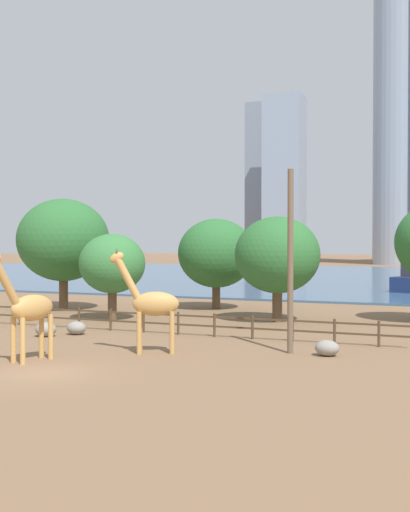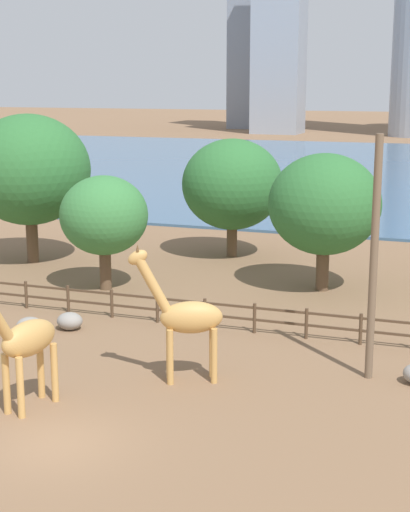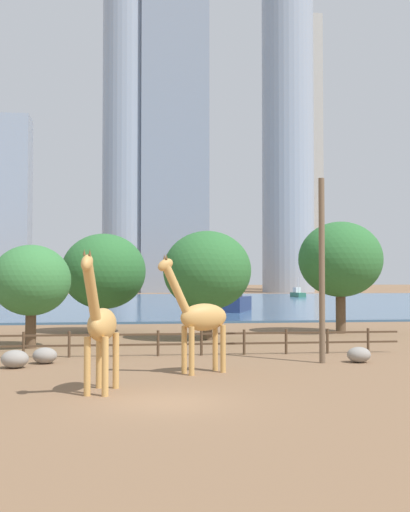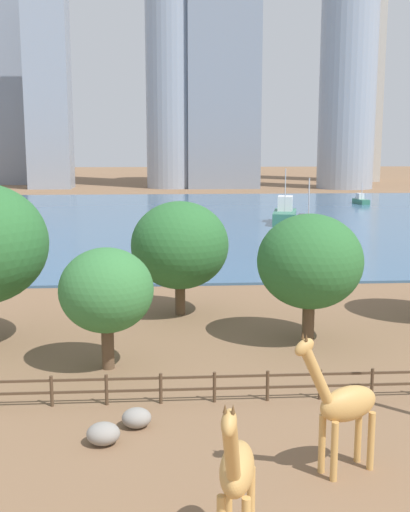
# 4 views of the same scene
# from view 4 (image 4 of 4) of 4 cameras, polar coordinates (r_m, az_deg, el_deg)

# --- Properties ---
(ground_plane) EXTENTS (400.00, 400.00, 0.00)m
(ground_plane) POSITION_cam_4_polar(r_m,az_deg,el_deg) (93.81, -1.36, 3.50)
(ground_plane) COLOR brown
(harbor_water) EXTENTS (180.00, 86.00, 0.20)m
(harbor_water) POSITION_cam_4_polar(r_m,az_deg,el_deg) (90.83, -1.28, 3.35)
(harbor_water) COLOR #3D6084
(harbor_water) RESTS_ON ground
(giraffe_tall) EXTENTS (3.30, 1.96, 4.96)m
(giraffe_tall) POSITION_cam_4_polar(r_m,az_deg,el_deg) (21.59, 12.21, -12.77)
(giraffe_tall) COLOR tan
(giraffe_tall) RESTS_ON ground
(giraffe_companion) EXTENTS (1.36, 3.55, 4.93)m
(giraffe_companion) POSITION_cam_4_polar(r_m,az_deg,el_deg) (17.24, 2.80, -18.64)
(giraffe_companion) COLOR tan
(giraffe_companion) RESTS_ON ground
(boulder_by_pole) EXTENTS (1.12, 1.00, 0.75)m
(boulder_by_pole) POSITION_cam_4_polar(r_m,az_deg,el_deg) (25.13, -6.11, -14.11)
(boulder_by_pole) COLOR gray
(boulder_by_pole) RESTS_ON ground
(boulder_small) EXTENTS (1.20, 1.07, 0.80)m
(boulder_small) POSITION_cam_4_polar(r_m,az_deg,el_deg) (24.00, -9.03, -15.33)
(boulder_small) COLOR gray
(boulder_small) RESTS_ON ground
(enclosure_fence) EXTENTS (26.12, 0.14, 1.30)m
(enclosure_fence) POSITION_cam_4_polar(r_m,az_deg,el_deg) (27.23, 4.18, -11.25)
(enclosure_fence) COLOR #4C3826
(enclosure_fence) RESTS_ON ground
(tree_center_broad) EXTENTS (6.04, 6.04, 7.13)m
(tree_center_broad) POSITION_cam_4_polar(r_m,az_deg,el_deg) (39.58, -2.25, 0.95)
(tree_center_broad) COLOR brown
(tree_center_broad) RESTS_ON ground
(tree_right_tall) EXTENTS (4.45, 4.45, 5.84)m
(tree_right_tall) POSITION_cam_4_polar(r_m,az_deg,el_deg) (30.41, -8.77, -3.06)
(tree_right_tall) COLOR brown
(tree_right_tall) RESTS_ON ground
(tree_right_small) EXTENTS (5.63, 5.63, 6.96)m
(tree_right_small) POSITION_cam_4_polar(r_m,az_deg,el_deg) (34.52, 9.31, -0.50)
(tree_right_small) COLOR brown
(tree_right_small) RESTS_ON ground
(boat_ferry) EXTENTS (5.33, 8.29, 7.02)m
(boat_ferry) POSITION_cam_4_polar(r_m,az_deg,el_deg) (64.95, 9.06, 1.69)
(boat_ferry) COLOR navy
(boat_ferry) RESTS_ON harbor_water
(boat_sailboat) EXTENTS (2.04, 4.28, 3.70)m
(boat_sailboat) POSITION_cam_4_polar(r_m,az_deg,el_deg) (115.23, 13.68, 4.84)
(boat_sailboat) COLOR #337259
(boat_sailboat) RESTS_ON harbor_water
(boat_tug) EXTENTS (4.55, 8.42, 7.18)m
(boat_tug) POSITION_cam_4_polar(r_m,az_deg,el_deg) (85.31, 7.11, 3.72)
(boat_tug) COLOR #337259
(boat_tug) RESTS_ON harbor_water
(skyline_tower_glass) EXTENTS (9.79, 13.03, 82.40)m
(skyline_tower_glass) POSITION_cam_4_polar(r_m,az_deg,el_deg) (192.18, 13.75, 18.88)
(skyline_tower_glass) COLOR #B7B2A8
(skyline_tower_glass) RESTS_ON ground
(skyline_block_left) EXTENTS (12.19, 12.19, 79.01)m
(skyline_block_left) POSITION_cam_4_polar(r_m,az_deg,el_deg) (158.68, -3.03, 20.48)
(skyline_block_left) COLOR #939EAD
(skyline_block_left) RESTS_ON ground
(skyline_block_right) EXTENTS (9.89, 8.42, 43.88)m
(skyline_block_right) POSITION_cam_4_polar(r_m,az_deg,el_deg) (158.35, -13.76, 13.82)
(skyline_block_right) COLOR #939EAD
(skyline_block_right) RESTS_ON ground
(skyline_tower_short) EXTENTS (8.35, 14.17, 45.94)m
(skyline_tower_short) POSITION_cam_4_polar(r_m,az_deg,el_deg) (179.52, -16.30, 13.56)
(skyline_tower_short) COLOR gray
(skyline_tower_short) RESTS_ON ground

